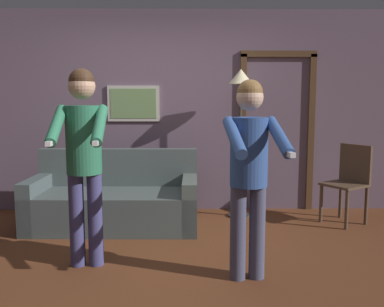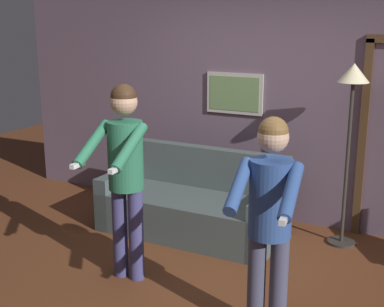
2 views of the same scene
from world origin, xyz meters
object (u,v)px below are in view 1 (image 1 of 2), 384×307
person_standing_right (249,162)px  torchiere_lamp (241,98)px  dining_chair_distant (349,179)px  person_standing_left (83,149)px  couch (114,203)px

person_standing_right → torchiere_lamp: bearing=85.1°
torchiere_lamp → person_standing_right: 1.97m
torchiere_lamp → dining_chair_distant: size_ratio=1.96×
torchiere_lamp → person_standing_left: (-1.54, -1.60, -0.44)m
couch → person_standing_right: person_standing_right is taller
dining_chair_distant → person_standing_left: bearing=-154.9°
couch → person_standing_right: 2.11m
torchiere_lamp → dining_chair_distant: 1.61m
torchiere_lamp → dining_chair_distant: (1.27, -0.28, -0.95)m
couch → person_standing_right: (1.33, -1.48, 0.69)m
person_standing_left → person_standing_right: 1.41m
person_standing_left → dining_chair_distant: size_ratio=1.85×
person_standing_right → person_standing_left: bearing=167.8°
torchiere_lamp → person_standing_left: torchiere_lamp is taller
person_standing_right → dining_chair_distant: bearing=48.5°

